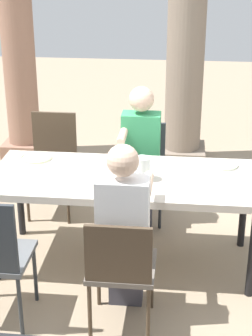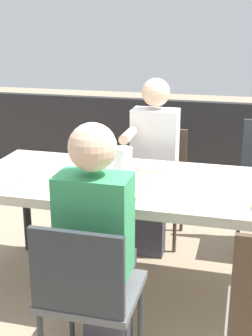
# 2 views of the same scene
# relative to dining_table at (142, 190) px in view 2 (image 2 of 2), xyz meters

# --- Properties ---
(ground_plane) EXTENTS (16.00, 16.00, 0.00)m
(ground_plane) POSITION_rel_dining_table_xyz_m (0.00, 0.00, -0.71)
(ground_plane) COLOR gray
(dining_table) EXTENTS (2.09, 0.88, 0.77)m
(dining_table) POSITION_rel_dining_table_xyz_m (0.00, 0.00, 0.00)
(dining_table) COLOR beige
(dining_table) RESTS_ON ground
(chair_mid_north) EXTENTS (0.44, 0.44, 0.88)m
(chair_mid_north) POSITION_rel_dining_table_xyz_m (0.06, 0.85, -0.18)
(chair_mid_north) COLOR #5B5E61
(chair_mid_north) RESTS_ON ground
(chair_mid_south) EXTENTS (0.44, 0.44, 0.87)m
(chair_mid_south) POSITION_rel_dining_table_xyz_m (0.06, -0.85, -0.20)
(chair_mid_south) COLOR #6A6158
(chair_mid_south) RESTS_ON ground
(diner_woman_green) EXTENTS (0.35, 0.50, 1.28)m
(diner_woman_green) POSITION_rel_dining_table_xyz_m (0.06, 0.67, -0.01)
(diner_woman_green) COLOR #3F3F4C
(diner_woman_green) RESTS_ON ground
(diner_man_white) EXTENTS (0.35, 0.49, 1.29)m
(diner_man_white) POSITION_rel_dining_table_xyz_m (0.07, -0.66, -0.01)
(diner_man_white) COLOR #3F3F4C
(diner_man_white) RESTS_ON ground
(patio_railing) EXTENTS (4.49, 0.10, 0.90)m
(patio_railing) POSITION_rel_dining_table_xyz_m (0.00, -2.07, -0.26)
(patio_railing) COLOR black
(patio_railing) RESTS_ON ground
(spoon_0) EXTENTS (0.03, 0.17, 0.01)m
(spoon_0) POSITION_rel_dining_table_xyz_m (-0.61, 0.26, 0.07)
(spoon_0) COLOR silver
(spoon_0) RESTS_ON dining_table
(plate_1) EXTENTS (0.24, 0.24, 0.02)m
(plate_1) POSITION_rel_dining_table_xyz_m (-0.02, -0.25, 0.07)
(plate_1) COLOR silver
(plate_1) RESTS_ON dining_table
(fork_1) EXTENTS (0.03, 0.17, 0.01)m
(fork_1) POSITION_rel_dining_table_xyz_m (-0.17, -0.25, 0.07)
(fork_1) COLOR silver
(fork_1) RESTS_ON dining_table
(spoon_1) EXTENTS (0.03, 0.17, 0.01)m
(spoon_1) POSITION_rel_dining_table_xyz_m (0.13, -0.25, 0.07)
(spoon_1) COLOR silver
(spoon_1) RESTS_ON dining_table
(plate_2) EXTENTS (0.24, 0.24, 0.02)m
(plate_2) POSITION_rel_dining_table_xyz_m (0.76, 0.27, 0.07)
(plate_2) COLOR white
(plate_2) RESTS_ON dining_table
(fork_2) EXTENTS (0.02, 0.17, 0.01)m
(fork_2) POSITION_rel_dining_table_xyz_m (0.61, 0.27, 0.07)
(fork_2) COLOR silver
(fork_2) RESTS_ON dining_table
(water_pitcher) EXTENTS (0.12, 0.12, 0.18)m
(water_pitcher) POSITION_rel_dining_table_xyz_m (0.14, -0.06, 0.14)
(water_pitcher) COLOR white
(water_pitcher) RESTS_ON dining_table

